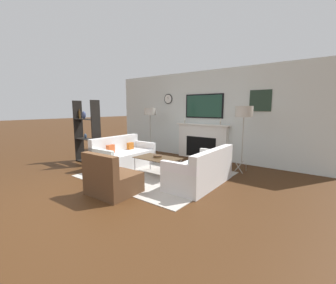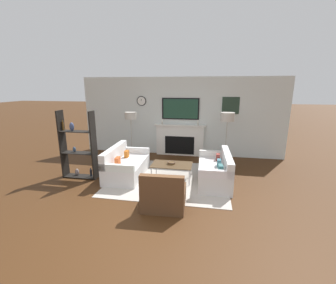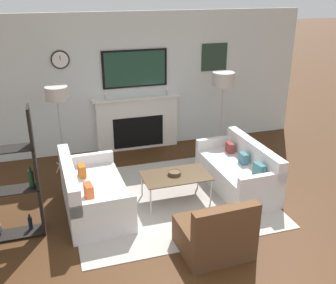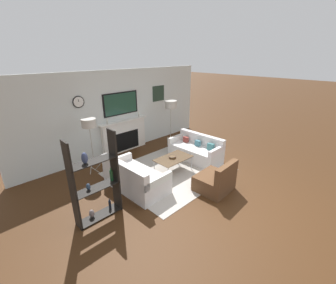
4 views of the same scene
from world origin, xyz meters
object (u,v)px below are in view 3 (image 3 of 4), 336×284
object	(u,v)px
decorative_bowl	(174,173)
floor_lamp_right	(223,80)
shelf_unit	(0,181)
couch_right	(238,172)
coffee_table	(176,177)
couch_left	(92,194)
floor_lamp_left	(57,95)
armchair	(215,235)

from	to	relation	value
decorative_bowl	floor_lamp_right	bearing A→B (deg)	45.91
shelf_unit	couch_right	bearing A→B (deg)	5.11
coffee_table	decorative_bowl	size ratio (longest dim) A/B	4.96
couch_left	couch_right	distance (m)	2.40
floor_lamp_left	coffee_table	bearing A→B (deg)	-43.62
couch_right	floor_lamp_right	size ratio (longest dim) A/B	1.02
couch_right	shelf_unit	bearing A→B (deg)	-174.89
couch_left	decorative_bowl	xyz separation A→B (m)	(1.27, -0.05, 0.19)
armchair	coffee_table	xyz separation A→B (m)	(-0.06, 1.37, 0.15)
couch_left	floor_lamp_left	size ratio (longest dim) A/B	1.04
shelf_unit	armchair	bearing A→B (deg)	-24.27
couch_left	shelf_unit	world-z (taller)	shelf_unit
coffee_table	floor_lamp_right	size ratio (longest dim) A/B	0.63
couch_right	coffee_table	size ratio (longest dim) A/B	1.61
decorative_bowl	shelf_unit	xyz separation A→B (m)	(-2.43, -0.27, 0.37)
decorative_bowl	shelf_unit	world-z (taller)	shelf_unit
coffee_table	armchair	bearing A→B (deg)	-87.30
couch_right	coffee_table	distance (m)	1.13
decorative_bowl	floor_lamp_right	size ratio (longest dim) A/B	0.13
coffee_table	decorative_bowl	distance (m)	0.07
floor_lamp_left	floor_lamp_right	bearing A→B (deg)	0.00
couch_right	armchair	bearing A→B (deg)	-125.91
coffee_table	floor_lamp_right	bearing A→B (deg)	46.68
armchair	decorative_bowl	xyz separation A→B (m)	(-0.08, 1.40, 0.21)
couch_right	floor_lamp_left	distance (m)	3.29
armchair	floor_lamp_left	size ratio (longest dim) A/B	0.55
floor_lamp_left	shelf_unit	size ratio (longest dim) A/B	0.88
couch_left	armchair	size ratio (longest dim) A/B	1.89
couch_right	floor_lamp_right	xyz separation A→B (m)	(0.33, 1.45, 1.19)
couch_right	floor_lamp_left	bearing A→B (deg)	151.92
couch_right	armchair	size ratio (longest dim) A/B	1.91
coffee_table	decorative_bowl	world-z (taller)	decorative_bowl
couch_left	armchair	bearing A→B (deg)	-46.99
couch_left	couch_right	size ratio (longest dim) A/B	0.99
couch_right	armchair	xyz separation A→B (m)	(-1.05, -1.45, -0.03)
couch_right	floor_lamp_right	distance (m)	1.91
decorative_bowl	shelf_unit	bearing A→B (deg)	-173.74
shelf_unit	floor_lamp_left	bearing A→B (deg)	64.54
couch_right	coffee_table	bearing A→B (deg)	-176.02
floor_lamp_left	floor_lamp_right	xyz separation A→B (m)	(3.05, 0.00, 0.04)
couch_left	decorative_bowl	bearing A→B (deg)	-2.23
shelf_unit	decorative_bowl	bearing A→B (deg)	6.26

